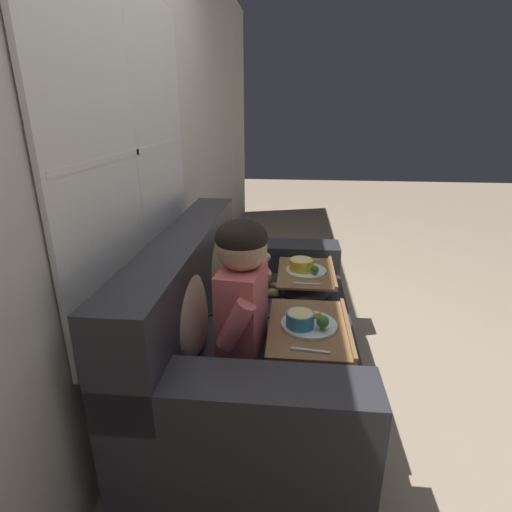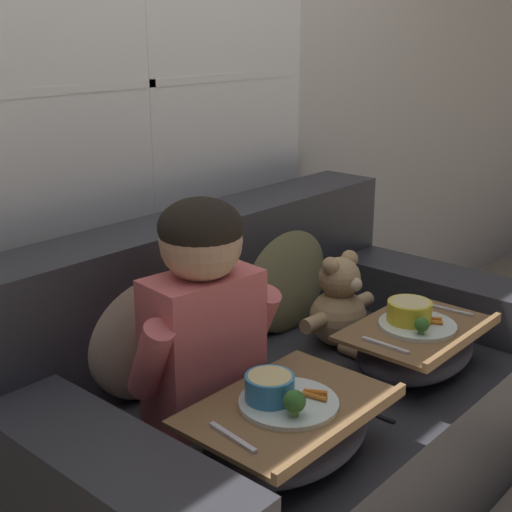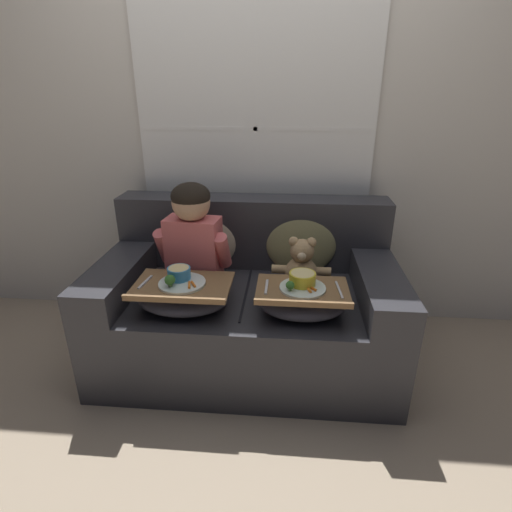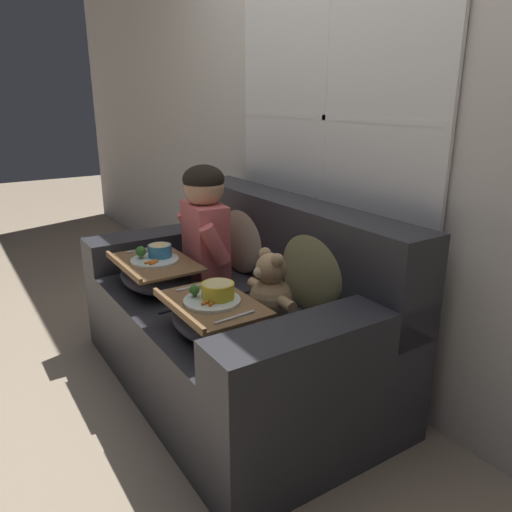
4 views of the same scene
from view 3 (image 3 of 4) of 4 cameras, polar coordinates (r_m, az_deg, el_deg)
The scene contains 9 objects.
ground_plane at distance 2.46m, azimuth -1.18°, elevation -14.17°, with size 14.00×14.00×0.00m, color tan.
wall_back_with_window at distance 2.55m, azimuth 0.00°, elevation 18.75°, with size 8.00×0.08×2.60m.
couch at distance 2.33m, azimuth -1.09°, elevation -6.89°, with size 1.61×0.92×0.88m.
throw_pillow_behind_child at distance 2.42m, azimuth -7.58°, elevation 2.86°, with size 0.43×0.21×0.44m.
throw_pillow_behind_teddy at distance 2.37m, azimuth 6.46°, elevation 2.46°, with size 0.43×0.21×0.45m.
child_figure at distance 2.17m, azimuth -9.02°, elevation 3.56°, with size 0.42×0.22×0.58m.
teddy_bear at distance 2.18m, azimuth 6.49°, elevation -1.62°, with size 0.32×0.22×0.30m.
lap_tray_child at distance 2.02m, azimuth -10.40°, elevation -5.51°, with size 0.48×0.33×0.21m.
lap_tray_teddy at distance 1.96m, azimuth 6.57°, elevation -6.21°, with size 0.44×0.31×0.21m.
Camera 3 is at (0.21, -1.95, 1.49)m, focal length 28.00 mm.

